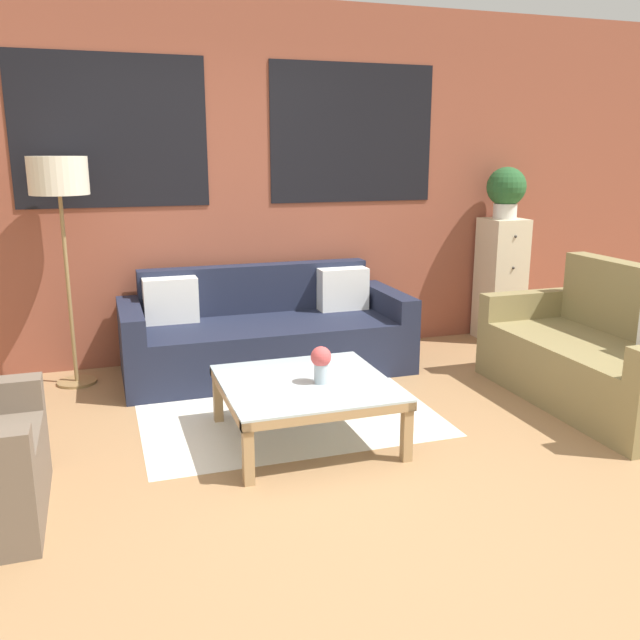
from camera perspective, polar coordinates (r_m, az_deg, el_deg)
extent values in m
plane|color=#9E754C|center=(3.58, 1.96, -13.60)|extent=(16.00, 16.00, 0.00)
cube|color=brown|center=(5.53, -6.85, 11.24)|extent=(8.40, 0.08, 2.80)
cube|color=black|center=(5.37, -17.20, 14.93)|extent=(1.40, 0.01, 1.10)
cube|color=black|center=(5.75, 2.79, 15.41)|extent=(1.40, 0.01, 1.10)
cube|color=silver|center=(4.61, -3.42, -7.05)|extent=(1.86, 1.74, 0.00)
cube|color=#1E2338|center=(5.15, -4.24, -2.49)|extent=(1.84, 0.72, 0.40)
cube|color=#1E2338|center=(5.51, -5.40, 0.65)|extent=(1.84, 0.16, 0.78)
cube|color=#1E2338|center=(5.06, -15.53, -2.19)|extent=(0.16, 0.88, 0.58)
cube|color=#1E2338|center=(5.51, 5.67, -0.43)|extent=(0.16, 0.88, 0.58)
cube|color=white|center=(5.21, -12.45, 1.62)|extent=(0.40, 0.16, 0.34)
cube|color=white|center=(5.51, 1.95, 2.62)|extent=(0.40, 0.16, 0.34)
cube|color=olive|center=(4.88, 21.28, -4.24)|extent=(0.64, 1.36, 0.42)
cube|color=olive|center=(5.07, 25.03, -0.99)|extent=(0.16, 1.36, 0.92)
cube|color=olive|center=(5.47, 17.07, -0.89)|extent=(0.80, 0.14, 0.62)
cube|color=silver|center=(3.94, -1.22, -5.27)|extent=(0.96, 0.96, 0.01)
cube|color=tan|center=(3.55, 0.96, -8.05)|extent=(0.96, 0.05, 0.05)
cube|color=tan|center=(4.37, -2.97, -3.78)|extent=(0.96, 0.05, 0.05)
cube|color=tan|center=(3.85, -7.73, -6.36)|extent=(0.05, 0.96, 0.05)
cube|color=tan|center=(4.10, 4.88, -5.01)|extent=(0.05, 0.96, 0.05)
cube|color=tan|center=(3.51, -6.07, -11.05)|extent=(0.06, 0.05, 0.35)
cube|color=tan|center=(3.78, 7.32, -9.23)|extent=(0.06, 0.05, 0.35)
cube|color=tan|center=(4.32, -8.60, -6.25)|extent=(0.06, 0.06, 0.35)
cube|color=tan|center=(4.53, 2.51, -5.09)|extent=(0.06, 0.06, 0.35)
cylinder|color=olive|center=(5.31, -19.78, -4.92)|extent=(0.28, 0.28, 0.02)
cylinder|color=olive|center=(5.14, -20.41, 2.32)|extent=(0.03, 0.03, 1.35)
cylinder|color=beige|center=(5.05, -21.19, 11.28)|extent=(0.40, 0.40, 0.26)
cube|color=beige|center=(6.27, 14.95, 3.30)|extent=(0.34, 0.36, 1.09)
sphere|color=#38332D|center=(6.06, 16.15, 6.76)|extent=(0.02, 0.02, 0.02)
sphere|color=#38332D|center=(6.10, 15.98, 4.23)|extent=(0.02, 0.02, 0.02)
sphere|color=#38332D|center=(6.15, 15.81, 1.74)|extent=(0.02, 0.02, 0.02)
sphere|color=#38332D|center=(6.21, 15.64, -0.71)|extent=(0.02, 0.02, 0.02)
cylinder|color=silver|center=(6.19, 15.30, 8.84)|extent=(0.20, 0.20, 0.13)
sphere|color=#285B2D|center=(6.18, 15.43, 10.77)|extent=(0.34, 0.34, 0.34)
cylinder|color=#ADBCC6|center=(3.90, 0.08, -4.51)|extent=(0.08, 0.08, 0.12)
sphere|color=#CC4C4C|center=(3.87, 0.08, -3.11)|extent=(0.12, 0.12, 0.12)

